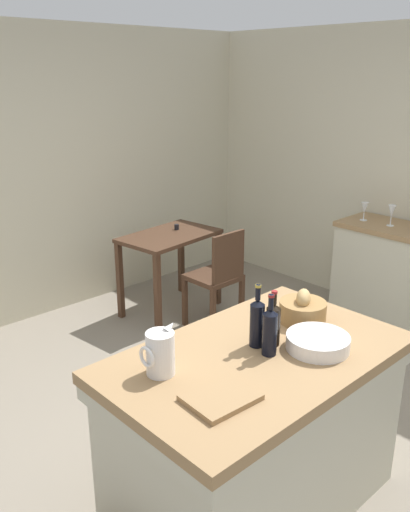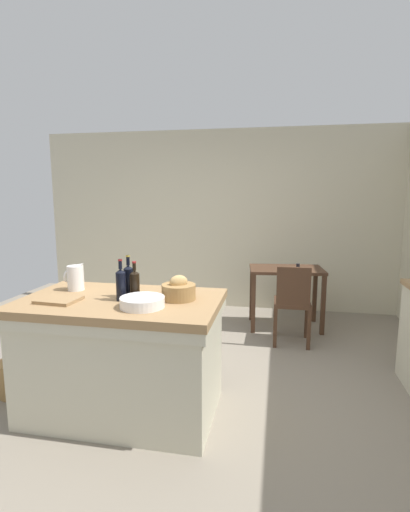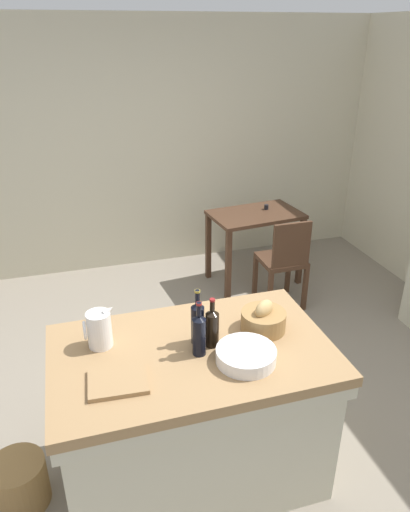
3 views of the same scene
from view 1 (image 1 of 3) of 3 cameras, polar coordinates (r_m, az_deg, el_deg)
ground_plane at (r=3.55m, az=2.69°, el=-19.12°), size 6.76×6.76×0.00m
wall_back at (r=5.04m, az=-18.97°, el=7.80°), size 5.32×0.12×2.60m
island_table at (r=2.88m, az=5.35°, el=-17.44°), size 1.49×0.91×0.91m
side_cabinet at (r=5.06m, az=19.89°, el=-2.20°), size 0.52×1.14×0.92m
writing_desk at (r=5.02m, az=-3.75°, el=0.95°), size 0.96×0.66×0.82m
wooden_chair at (r=4.70m, az=1.39°, el=-2.09°), size 0.40×0.40×0.91m
pitcher at (r=2.43m, az=-4.78°, el=-10.18°), size 0.17×0.13×0.24m
wash_bowl at (r=2.71m, az=11.85°, el=-8.93°), size 0.31×0.31×0.07m
bread_basket at (r=2.96m, az=10.30°, el=-5.63°), size 0.25×0.25×0.18m
cutting_board at (r=2.29m, az=1.66°, el=-14.75°), size 0.30×0.25×0.02m
wine_bottle_dark at (r=2.68m, az=7.22°, el=-7.06°), size 0.07×0.07×0.29m
wine_bottle_amber at (r=2.65m, az=5.53°, el=-6.91°), size 0.07×0.07×0.32m
wine_bottle_green at (r=2.58m, az=6.88°, el=-7.84°), size 0.07×0.07×0.31m
wine_glass_middle at (r=4.93m, az=19.16°, el=4.45°), size 0.07×0.07×0.18m
wine_glass_right at (r=5.04m, az=16.53°, el=4.88°), size 0.07×0.07×0.16m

